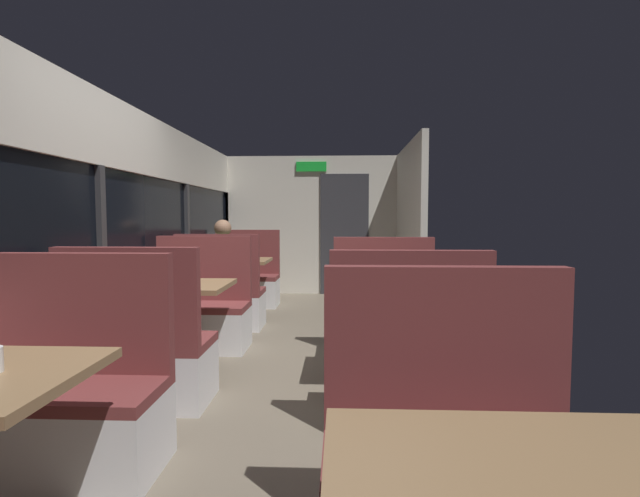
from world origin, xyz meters
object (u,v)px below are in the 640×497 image
(dining_table_mid_window, at_px, (174,296))
(dining_table_rear_aisle, at_px, (394,302))
(bench_near_window_facing_entry, at_px, (70,406))
(bench_rear_aisle_facing_end, at_px, (406,371))
(bench_mid_window_facing_entry, at_px, (200,315))
(dining_table_far_window, at_px, (235,267))
(bench_far_window_facing_entry, at_px, (246,283))
(bench_far_window_facing_end, at_px, (221,300))
(bench_rear_aisle_facing_entry, at_px, (385,321))
(bench_mid_window_facing_end, at_px, (139,358))
(bench_front_aisle_facing_entry, at_px, (452,481))
(seated_passenger, at_px, (223,281))
(coffee_cup_secondary, at_px, (392,285))

(dining_table_mid_window, height_order, dining_table_rear_aisle, same)
(bench_near_window_facing_entry, height_order, dining_table_rear_aisle, bench_near_window_facing_entry)
(bench_near_window_facing_entry, xyz_separation_m, bench_rear_aisle_facing_end, (1.79, 0.63, 0.00))
(bench_mid_window_facing_entry, relative_size, dining_table_rear_aisle, 1.22)
(dining_table_far_window, height_order, bench_far_window_facing_entry, bench_far_window_facing_entry)
(bench_far_window_facing_end, distance_m, bench_rear_aisle_facing_entry, 2.07)
(dining_table_mid_window, height_order, bench_mid_window_facing_end, bench_mid_window_facing_end)
(dining_table_far_window, bearing_deg, bench_mid_window_facing_entry, -90.00)
(dining_table_mid_window, relative_size, bench_mid_window_facing_end, 0.82)
(bench_far_window_facing_entry, height_order, bench_rear_aisle_facing_end, same)
(bench_front_aisle_facing_entry, bearing_deg, bench_mid_window_facing_end, 141.37)
(dining_table_far_window, bearing_deg, dining_table_rear_aisle, -53.61)
(bench_far_window_facing_entry, bearing_deg, seated_passenger, -90.00)
(bench_rear_aisle_facing_end, height_order, coffee_cup_secondary, bench_rear_aisle_facing_end)
(bench_mid_window_facing_end, bearing_deg, bench_rear_aisle_facing_end, -6.38)
(bench_mid_window_facing_entry, xyz_separation_m, bench_front_aisle_facing_entry, (1.79, -2.83, 0.00))
(dining_table_far_window, xyz_separation_m, bench_far_window_facing_end, (0.00, -0.70, -0.31))
(bench_mid_window_facing_end, relative_size, dining_table_far_window, 1.22)
(bench_mid_window_facing_entry, height_order, coffee_cup_secondary, bench_mid_window_facing_entry)
(bench_rear_aisle_facing_entry, height_order, seated_passenger, seated_passenger)
(bench_front_aisle_facing_entry, distance_m, seated_passenger, 4.14)
(bench_far_window_facing_entry, xyz_separation_m, bench_rear_aisle_facing_end, (1.79, -3.83, 0.00))
(bench_far_window_facing_end, relative_size, bench_front_aisle_facing_entry, 1.00)
(bench_rear_aisle_facing_entry, bearing_deg, dining_table_rear_aisle, -90.00)
(bench_near_window_facing_entry, relative_size, dining_table_mid_window, 1.22)
(bench_rear_aisle_facing_end, bearing_deg, dining_table_far_window, 119.78)
(bench_mid_window_facing_entry, xyz_separation_m, dining_table_far_window, (0.00, 1.53, 0.31))
(bench_rear_aisle_facing_entry, relative_size, seated_passenger, 0.87)
(bench_far_window_facing_end, height_order, bench_front_aisle_facing_entry, same)
(dining_table_rear_aisle, bearing_deg, dining_table_far_window, 126.39)
(bench_mid_window_facing_entry, bearing_deg, bench_mid_window_facing_end, -90.00)
(dining_table_mid_window, bearing_deg, bench_near_window_facing_entry, -90.00)
(bench_mid_window_facing_entry, distance_m, bench_far_window_facing_end, 0.83)
(dining_table_mid_window, relative_size, bench_rear_aisle_facing_end, 0.82)
(dining_table_mid_window, distance_m, dining_table_far_window, 2.23)
(bench_near_window_facing_entry, distance_m, bench_far_window_facing_entry, 4.46)
(dining_table_rear_aisle, height_order, seated_passenger, seated_passenger)
(bench_far_window_facing_entry, xyz_separation_m, bench_rear_aisle_facing_entry, (1.79, -2.43, 0.00))
(bench_far_window_facing_end, relative_size, coffee_cup_secondary, 12.22)
(bench_near_window_facing_entry, bearing_deg, bench_far_window_facing_end, 90.00)
(dining_table_far_window, distance_m, bench_rear_aisle_facing_end, 3.62)
(bench_mid_window_facing_entry, xyz_separation_m, bench_far_window_facing_end, (0.00, 0.83, 0.00))
(dining_table_mid_window, bearing_deg, bench_far_window_facing_entry, 90.00)
(bench_far_window_facing_entry, bearing_deg, bench_mid_window_facing_entry, -90.00)
(bench_front_aisle_facing_entry, bearing_deg, bench_rear_aisle_facing_end, 90.00)
(bench_rear_aisle_facing_end, bearing_deg, bench_front_aisle_facing_entry, -90.00)
(dining_table_rear_aisle, xyz_separation_m, seated_passenger, (-1.79, 1.80, -0.10))
(dining_table_far_window, xyz_separation_m, dining_table_rear_aisle, (1.79, -2.43, 0.00))
(bench_mid_window_facing_end, relative_size, bench_far_window_facing_end, 1.00)
(bench_near_window_facing_entry, bearing_deg, seated_passenger, 90.00)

